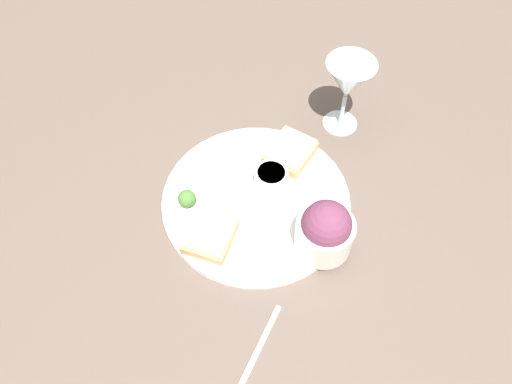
{
  "coord_description": "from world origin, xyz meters",
  "views": [
    {
      "loc": [
        -0.37,
        -0.31,
        0.74
      ],
      "look_at": [
        0.0,
        0.0,
        0.03
      ],
      "focal_mm": 35.0,
      "sensor_mm": 36.0,
      "label": 1
    }
  ],
  "objects_px": {
    "cheese_toast_near": "(210,235)",
    "sauce_ramekin": "(272,178)",
    "cheese_toast_far": "(290,152)",
    "fork": "(251,364)",
    "salad_bowl": "(325,230)",
    "wine_glass": "(348,82)"
  },
  "relations": [
    {
      "from": "cheese_toast_near",
      "to": "sauce_ramekin",
      "type": "bearing_deg",
      "value": -3.26
    },
    {
      "from": "cheese_toast_far",
      "to": "fork",
      "type": "height_order",
      "value": "cheese_toast_far"
    },
    {
      "from": "cheese_toast_far",
      "to": "cheese_toast_near",
      "type": "bearing_deg",
      "value": -178.58
    },
    {
      "from": "salad_bowl",
      "to": "cheese_toast_far",
      "type": "xyz_separation_m",
      "value": [
        0.11,
        0.15,
        -0.03
      ]
    },
    {
      "from": "wine_glass",
      "to": "cheese_toast_near",
      "type": "bearing_deg",
      "value": 177.75
    },
    {
      "from": "salad_bowl",
      "to": "sauce_ramekin",
      "type": "bearing_deg",
      "value": 73.67
    },
    {
      "from": "cheese_toast_near",
      "to": "cheese_toast_far",
      "type": "xyz_separation_m",
      "value": [
        0.22,
        0.01,
        0.0
      ]
    },
    {
      "from": "sauce_ramekin",
      "to": "cheese_toast_near",
      "type": "height_order",
      "value": "sauce_ramekin"
    },
    {
      "from": "wine_glass",
      "to": "fork",
      "type": "xyz_separation_m",
      "value": [
        -0.47,
        -0.17,
        -0.11
      ]
    },
    {
      "from": "fork",
      "to": "cheese_toast_near",
      "type": "bearing_deg",
      "value": 58.6
    },
    {
      "from": "sauce_ramekin",
      "to": "cheese_toast_far",
      "type": "distance_m",
      "value": 0.07
    },
    {
      "from": "cheese_toast_near",
      "to": "wine_glass",
      "type": "relative_size",
      "value": 0.68
    },
    {
      "from": "salad_bowl",
      "to": "cheese_toast_near",
      "type": "bearing_deg",
      "value": 126.73
    },
    {
      "from": "salad_bowl",
      "to": "cheese_toast_far",
      "type": "height_order",
      "value": "salad_bowl"
    },
    {
      "from": "salad_bowl",
      "to": "sauce_ramekin",
      "type": "relative_size",
      "value": 1.72
    },
    {
      "from": "cheese_toast_far",
      "to": "fork",
      "type": "xyz_separation_m",
      "value": [
        -0.33,
        -0.19,
        -0.02
      ]
    },
    {
      "from": "salad_bowl",
      "to": "wine_glass",
      "type": "xyz_separation_m",
      "value": [
        0.25,
        0.13,
        0.05
      ]
    },
    {
      "from": "sauce_ramekin",
      "to": "wine_glass",
      "type": "distance_m",
      "value": 0.22
    },
    {
      "from": "sauce_ramekin",
      "to": "wine_glass",
      "type": "height_order",
      "value": "wine_glass"
    },
    {
      "from": "salad_bowl",
      "to": "cheese_toast_near",
      "type": "height_order",
      "value": "salad_bowl"
    },
    {
      "from": "cheese_toast_near",
      "to": "fork",
      "type": "relative_size",
      "value": 0.54
    },
    {
      "from": "cheese_toast_near",
      "to": "cheese_toast_far",
      "type": "height_order",
      "value": "same"
    }
  ]
}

